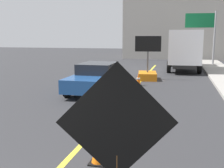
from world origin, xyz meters
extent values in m
cube|color=yellow|center=(0.00, 6.00, 0.00)|extent=(0.14, 36.00, 0.01)
cube|color=orange|center=(1.51, 1.70, 1.52)|extent=(1.52, 0.40, 1.56)
cube|color=black|center=(1.51, 1.68, 1.52)|extent=(1.59, 0.40, 1.63)
cube|color=black|center=(1.50, 1.72, 1.52)|extent=(0.27, 0.07, 0.52)
cube|color=orange|center=(0.30, 15.16, 0.23)|extent=(1.35, 1.94, 0.45)
cylinder|color=#4C4C4C|center=(0.30, 15.16, 1.10)|extent=(0.10, 0.10, 1.30)
cube|color=black|center=(0.30, 15.16, 2.23)|extent=(1.59, 0.31, 0.95)
sphere|color=yellow|center=(0.84, 15.29, 2.23)|extent=(0.09, 0.09, 0.09)
sphere|color=yellow|center=(0.54, 15.24, 2.23)|extent=(0.09, 0.09, 0.09)
sphere|color=yellow|center=(0.25, 15.20, 2.23)|extent=(0.09, 0.09, 0.09)
sphere|color=yellow|center=(-0.05, 15.15, 2.23)|extent=(0.09, 0.09, 0.09)
sphere|color=yellow|center=(-0.22, 15.13, 2.41)|extent=(0.09, 0.09, 0.09)
sphere|color=yellow|center=(-0.22, 15.13, 2.04)|extent=(0.09, 0.09, 0.09)
cube|color=black|center=(2.53, 20.99, 0.57)|extent=(1.70, 7.22, 0.25)
cube|color=silver|center=(2.49, 23.58, 1.65)|extent=(2.31, 2.05, 1.90)
cube|color=silver|center=(2.54, 19.89, 1.91)|extent=(2.35, 4.93, 2.42)
cylinder|color=black|center=(1.40, 23.42, 0.45)|extent=(0.29, 0.90, 0.90)
cylinder|color=black|center=(3.58, 23.45, 0.45)|extent=(0.29, 0.90, 0.90)
cylinder|color=black|center=(1.46, 18.81, 0.45)|extent=(0.29, 0.90, 0.90)
cylinder|color=black|center=(3.65, 18.84, 0.45)|extent=(0.29, 0.90, 0.90)
cube|color=navy|center=(-1.65, 10.74, 0.58)|extent=(1.90, 4.71, 0.60)
cube|color=black|center=(-1.65, 10.98, 1.13)|extent=(1.65, 2.13, 0.50)
cylinder|color=black|center=(-0.75, 9.20, 0.33)|extent=(0.23, 0.66, 0.66)
cylinder|color=black|center=(-2.52, 9.19, 0.33)|extent=(0.23, 0.66, 0.66)
cylinder|color=black|center=(-0.78, 12.30, 0.33)|extent=(0.23, 0.66, 0.66)
cylinder|color=black|center=(-2.55, 12.28, 0.33)|extent=(0.23, 0.66, 0.66)
cylinder|color=gray|center=(5.24, 25.18, 2.50)|extent=(0.18, 0.18, 5.00)
cube|color=#0F6033|center=(3.84, 25.06, 4.15)|extent=(2.60, 0.29, 1.30)
cube|color=white|center=(3.84, 25.09, 4.15)|extent=(1.81, 0.17, 0.18)
cube|color=gray|center=(2.61, 35.33, 4.38)|extent=(14.63, 8.80, 8.76)
cube|color=black|center=(0.69, 3.42, 0.01)|extent=(0.36, 0.36, 0.03)
cone|color=orange|center=(0.69, 3.42, 0.31)|extent=(0.28, 0.28, 0.56)
cylinder|color=white|center=(0.69, 3.42, 0.34)|extent=(0.19, 0.19, 0.08)
cube|color=black|center=(0.38, 6.53, 0.01)|extent=(0.36, 0.36, 0.03)
cone|color=#EA5B0C|center=(0.38, 6.53, 0.37)|extent=(0.28, 0.28, 0.68)
cylinder|color=white|center=(0.38, 6.53, 0.40)|extent=(0.19, 0.19, 0.08)
cube|color=black|center=(0.15, 9.85, 0.01)|extent=(0.36, 0.36, 0.03)
cone|color=#EA5B0C|center=(0.15, 9.85, 0.36)|extent=(0.28, 0.28, 0.66)
cylinder|color=white|center=(0.15, 9.85, 0.39)|extent=(0.19, 0.19, 0.08)
cube|color=black|center=(0.09, 12.84, 0.01)|extent=(0.36, 0.36, 0.03)
cone|color=#EA5B0C|center=(0.09, 12.84, 0.37)|extent=(0.28, 0.28, 0.67)
cylinder|color=white|center=(0.09, 12.84, 0.40)|extent=(0.19, 0.19, 0.08)
camera|label=1|loc=(2.30, -1.67, 2.64)|focal=43.21mm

